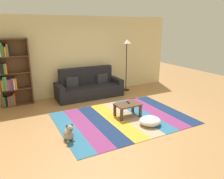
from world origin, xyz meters
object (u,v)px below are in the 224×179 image
standing_lamp (127,48)px  tv_remote (128,102)px  pouf (150,121)px  dog (69,133)px  bookshelf (11,75)px  couch (89,87)px  coffee_table (128,106)px

standing_lamp → tv_remote: 2.69m
pouf → standing_lamp: 3.40m
dog → tv_remote: 1.93m
bookshelf → tv_remote: bookshelf is taller
couch → bookshelf: size_ratio=1.12×
bookshelf → pouf: 4.29m
couch → dog: bearing=-120.1°
bookshelf → tv_remote: 3.59m
coffee_table → standing_lamp: (1.26, 2.15, 1.30)m
standing_lamp → bookshelf: bearing=176.9°
couch → bookshelf: 2.46m
dog → coffee_table: bearing=15.6°
bookshelf → dog: bookshelf is taller
bookshelf → coffee_table: size_ratio=3.06×
bookshelf → dog: bearing=-73.1°
couch → standing_lamp: standing_lamp is taller
couch → bookshelf: bearing=173.2°
couch → pouf: 2.86m
dog → tv_remote: bearing=17.2°
bookshelf → pouf: bookshelf is taller
couch → bookshelf: bookshelf is taller
tv_remote → dog: bearing=-151.4°
pouf → standing_lamp: (1.04, 2.87, 1.48)m
coffee_table → tv_remote: bearing=50.2°
couch → standing_lamp: size_ratio=1.19×
standing_lamp → couch: bearing=-177.4°
pouf → dog: bearing=173.5°
couch → pouf: couch is taller
couch → standing_lamp: (1.54, 0.07, 1.25)m
coffee_table → dog: bearing=-164.4°
standing_lamp → tv_remote: standing_lamp is taller
couch → standing_lamp: 1.98m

